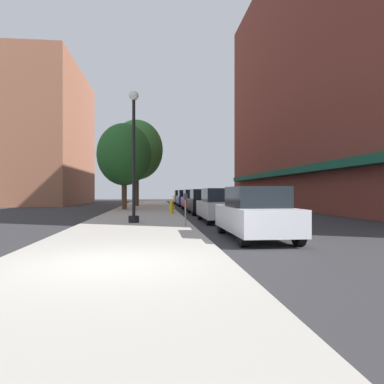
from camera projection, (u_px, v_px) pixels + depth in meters
The scene contains 15 objects.
ground_plane at pixel (200, 213), 25.14m from camera, with size 90.00×90.00×0.00m, color #2D2D30.
sidewalk_slab at pixel (144, 211), 25.72m from camera, with size 4.80×50.00×0.12m, color #A8A399.
building_right_brick at pixel (321, 72), 30.24m from camera, with size 6.80×40.00×23.67m.
building_far_background at pixel (56, 138), 42.47m from camera, with size 6.80×18.00×16.01m.
lamppost at pixel (134, 154), 15.74m from camera, with size 0.48×0.48×5.90m.
fire_hydrant at pixel (172, 207), 22.18m from camera, with size 0.33×0.26×0.79m.
parking_meter_near at pixel (185, 205), 14.10m from camera, with size 0.14×0.09×1.31m.
tree_near at pixel (124, 155), 27.28m from camera, with size 4.18×4.18×6.66m.
tree_mid at pixel (137, 150), 34.19m from camera, with size 5.05×5.05×8.33m.
car_white at pixel (255, 213), 11.18m from camera, with size 1.80×4.30×1.66m.
car_silver at pixel (220, 206), 17.32m from camera, with size 1.80×4.30×1.66m.
car_black at pixel (203, 202), 23.32m from camera, with size 1.80×4.30×1.66m.
car_red at pixel (194, 200), 29.00m from camera, with size 1.80×4.30×1.66m.
car_blue at pixel (186, 198), 36.02m from camera, with size 1.80×4.30×1.66m.
car_yellow at pixel (181, 197), 43.11m from camera, with size 1.80×4.30×1.66m.
Camera 1 is at (0.84, -6.95, 1.51)m, focal length 33.00 mm.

